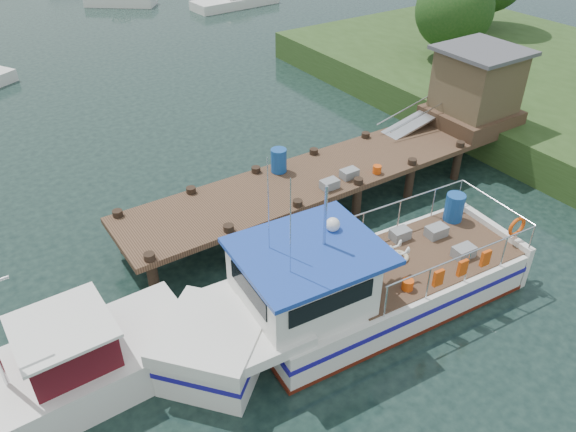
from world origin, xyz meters
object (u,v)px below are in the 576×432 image
lobster_boat (345,292)px  moored_c (235,1)px  work_boat (33,386)px  dock (429,117)px  moored_b (120,0)px

lobster_boat → moored_c: bearing=70.0°
lobster_boat → work_boat: 7.98m
dock → lobster_boat: size_ratio=1.48×
lobster_boat → work_boat: lobster_boat is taller
moored_b → lobster_boat: bearing=-97.8°
dock → lobster_boat: 9.50m
dock → work_boat: bearing=-168.0°
lobster_boat → dock: bearing=36.3°
work_boat → moored_b: 38.79m
lobster_boat → work_boat: size_ratio=1.34×
work_boat → moored_c: bearing=52.8°
dock → work_boat: 16.20m
work_boat → moored_c: work_boat is taller
dock → moored_b: 32.57m
work_boat → lobster_boat: bearing=-13.1°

